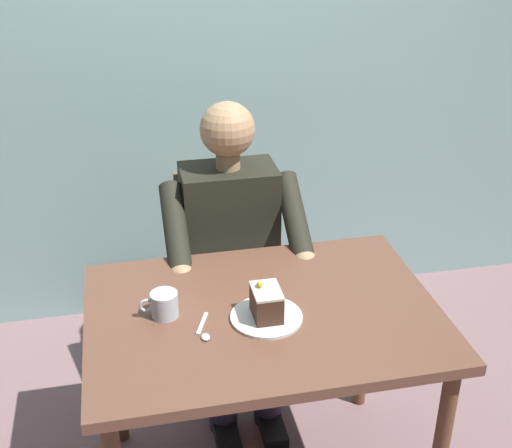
# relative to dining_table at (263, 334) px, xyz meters

# --- Properties ---
(dining_table) EXTENTS (1.09, 0.77, 0.75)m
(dining_table) POSITION_rel_dining_table_xyz_m (0.00, 0.00, 0.00)
(dining_table) COLOR brown
(dining_table) RESTS_ON ground
(chair) EXTENTS (0.42, 0.42, 0.89)m
(chair) POSITION_rel_dining_table_xyz_m (0.00, -0.70, -0.17)
(chair) COLOR brown
(chair) RESTS_ON ground
(seated_person) EXTENTS (0.53, 0.58, 1.23)m
(seated_person) POSITION_rel_dining_table_xyz_m (0.00, -0.53, -0.02)
(seated_person) COLOR #27261D
(seated_person) RESTS_ON ground
(dessert_plate) EXTENTS (0.22, 0.22, 0.01)m
(dessert_plate) POSITION_rel_dining_table_xyz_m (0.00, 0.04, 0.09)
(dessert_plate) COLOR white
(dessert_plate) RESTS_ON dining_table
(cake_slice) EXTENTS (0.08, 0.12, 0.11)m
(cake_slice) POSITION_rel_dining_table_xyz_m (0.00, 0.04, 0.15)
(cake_slice) COLOR #482A1E
(cake_slice) RESTS_ON dessert_plate
(coffee_cup) EXTENTS (0.12, 0.08, 0.08)m
(coffee_cup) POSITION_rel_dining_table_xyz_m (0.30, -0.04, 0.13)
(coffee_cup) COLOR silver
(coffee_cup) RESTS_ON dining_table
(dessert_spoon) EXTENTS (0.05, 0.14, 0.01)m
(dessert_spoon) POSITION_rel_dining_table_xyz_m (0.19, 0.07, 0.09)
(dessert_spoon) COLOR silver
(dessert_spoon) RESTS_ON dining_table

